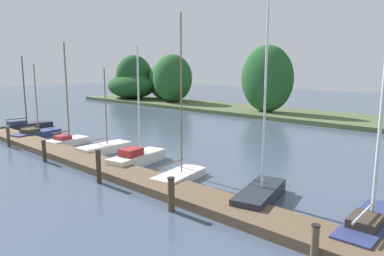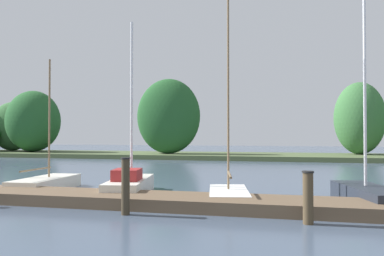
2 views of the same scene
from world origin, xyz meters
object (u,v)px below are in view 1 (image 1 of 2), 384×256
at_px(mooring_piling_3, 99,166).
at_px(mooring_piling_4, 171,194).
at_px(mooring_piling_5, 315,243).
at_px(sailboat_3, 106,148).
at_px(sailboat_6, 261,192).
at_px(mooring_piling_2, 44,151).
at_px(sailboat_7, 370,221).
at_px(sailboat_1, 37,133).
at_px(mooring_piling_1, 8,137).
at_px(sailboat_2, 68,139).
at_px(sailboat_0, 25,125).
at_px(sailboat_4, 138,157).
at_px(sailboat_5, 181,174).

distance_m(mooring_piling_3, mooring_piling_4, 4.68).
bearing_deg(mooring_piling_5, sailboat_3, 167.03).
bearing_deg(sailboat_6, mooring_piling_2, 90.38).
bearing_deg(sailboat_7, mooring_piling_5, 168.71).
distance_m(sailboat_1, mooring_piling_1, 3.11).
distance_m(sailboat_6, sailboat_7, 3.95).
xyz_separation_m(sailboat_2, mooring_piling_2, (3.09, -3.08, 0.24)).
distance_m(sailboat_0, sailboat_2, 8.26).
bearing_deg(mooring_piling_5, sailboat_4, 165.02).
bearing_deg(mooring_piling_2, sailboat_2, 135.15).
relative_size(sailboat_0, mooring_piling_4, 4.77).
relative_size(mooring_piling_2, mooring_piling_3, 0.79).
height_order(sailboat_4, sailboat_6, sailboat_6).
height_order(mooring_piling_1, mooring_piling_3, mooring_piling_3).
xyz_separation_m(sailboat_0, mooring_piling_2, (11.33, -3.63, 0.27)).
xyz_separation_m(sailboat_1, mooring_piling_4, (17.18, -2.76, 0.34)).
relative_size(sailboat_6, mooring_piling_3, 5.54).
bearing_deg(mooring_piling_4, mooring_piling_2, 179.89).
relative_size(sailboat_1, mooring_piling_3, 3.51).
height_order(mooring_piling_1, mooring_piling_2, mooring_piling_1).
relative_size(sailboat_7, mooring_piling_5, 5.89).
relative_size(sailboat_5, mooring_piling_5, 6.99).
bearing_deg(sailboat_0, mooring_piling_1, -118.60).
distance_m(sailboat_1, sailboat_5, 14.87).
relative_size(sailboat_4, mooring_piling_1, 4.92).
bearing_deg(sailboat_0, sailboat_4, -89.83).
bearing_deg(mooring_piling_1, sailboat_1, 122.67).
height_order(sailboat_3, sailboat_4, sailboat_4).
relative_size(sailboat_2, mooring_piling_5, 6.25).
distance_m(sailboat_1, sailboat_2, 3.99).
relative_size(sailboat_1, mooring_piling_2, 4.47).
bearing_deg(mooring_piling_2, sailboat_6, 14.02).
height_order(mooring_piling_4, mooring_piling_5, mooring_piling_4).
distance_m(sailboat_0, mooring_piling_3, 17.16).
relative_size(sailboat_1, sailboat_6, 0.63).
xyz_separation_m(mooring_piling_3, mooring_piling_4, (4.68, 0.01, -0.13)).
height_order(sailboat_2, mooring_piling_4, sailboat_2).
height_order(sailboat_1, sailboat_2, sailboat_2).
bearing_deg(sailboat_3, sailboat_0, 87.37).
bearing_deg(sailboat_3, sailboat_6, -95.36).
relative_size(sailboat_3, mooring_piling_4, 4.03).
relative_size(mooring_piling_1, mooring_piling_2, 1.06).
distance_m(sailboat_4, mooring_piling_1, 10.11).
bearing_deg(sailboat_5, sailboat_0, 77.37).
xyz_separation_m(sailboat_7, mooring_piling_3, (-10.53, -3.17, 0.42)).
bearing_deg(mooring_piling_4, mooring_piling_1, 179.40).
distance_m(sailboat_5, mooring_piling_1, 13.47).
xyz_separation_m(sailboat_5, mooring_piling_2, (-7.79, -2.82, 0.32)).
xyz_separation_m(sailboat_1, mooring_piling_2, (7.07, -2.74, 0.31)).
distance_m(sailboat_7, mooring_piling_2, 16.26).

